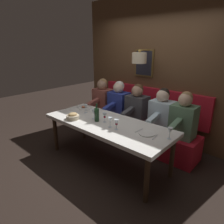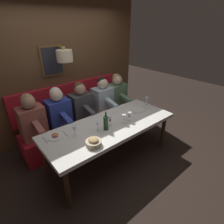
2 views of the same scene
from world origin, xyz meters
name	(u,v)px [view 1 (image 1 of 2)]	position (x,y,z in m)	size (l,w,h in m)	color
ground_plane	(107,161)	(0.00, 0.00, 0.00)	(12.00, 12.00, 0.00)	black
dining_table	(107,126)	(0.00, 0.00, 0.67)	(0.90, 2.23, 0.74)	silver
banquette_bench	(137,134)	(0.89, 0.00, 0.23)	(0.52, 2.43, 0.45)	red
back_wall_panel	(155,74)	(1.46, 0.00, 1.37)	(0.59, 3.63, 2.90)	brown
diner_nearest	(184,117)	(0.88, -0.91, 0.82)	(0.60, 0.40, 0.79)	#567A5B
diner_near	(162,112)	(0.88, -0.51, 0.82)	(0.60, 0.40, 0.79)	silver
diner_middle	(137,106)	(0.88, 0.02, 0.82)	(0.60, 0.40, 0.79)	#3D3D42
diner_far	(119,101)	(0.88, 0.49, 0.82)	(0.60, 0.40, 0.79)	#283893
diner_farthest	(103,98)	(0.88, 0.96, 0.82)	(0.60, 0.40, 0.79)	#934C42
place_setting_0	(147,133)	(0.05, -0.73, 0.75)	(0.24, 0.32, 0.01)	white
place_setting_1	(84,108)	(0.24, 0.85, 0.75)	(0.24, 0.31, 0.05)	white
wine_glass_0	(94,112)	(-0.03, 0.28, 0.86)	(0.07, 0.07, 0.16)	silver
wine_glass_1	(110,120)	(-0.11, -0.18, 0.86)	(0.07, 0.07, 0.16)	silver
wine_glass_2	(105,115)	(-0.02, 0.03, 0.86)	(0.07, 0.07, 0.16)	silver
wine_glass_3	(86,107)	(0.08, 0.61, 0.86)	(0.07, 0.07, 0.16)	silver
wine_glass_4	(170,131)	(0.12, -1.04, 0.86)	(0.07, 0.07, 0.16)	silver
wine_glass_5	(116,122)	(-0.12, -0.31, 0.86)	(0.07, 0.07, 0.16)	silver
wine_bottle	(97,115)	(-0.07, 0.16, 0.86)	(0.08, 0.08, 0.30)	#19381E
bread_bowl	(73,116)	(-0.28, 0.53, 0.79)	(0.22, 0.22, 0.12)	beige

